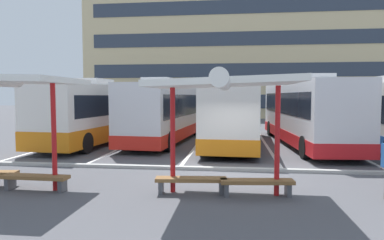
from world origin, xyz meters
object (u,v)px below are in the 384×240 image
coach_bus_2 (234,116)px  waiting_shelter_1 (224,85)px  bench_3 (257,184)px  coach_bus_1 (167,112)px  coach_bus_0 (106,113)px  bench_2 (191,181)px  bench_1 (36,179)px  coach_bus_3 (305,113)px

coach_bus_2 → waiting_shelter_1: (-0.28, -10.23, 1.39)m
bench_3 → coach_bus_1: bearing=113.0°
coach_bus_0 → coach_bus_2: 7.72m
coach_bus_1 → bench_2: size_ratio=5.37×
coach_bus_1 → waiting_shelter_1: bearing=-71.4°
coach_bus_2 → waiting_shelter_1: coach_bus_2 is taller
coach_bus_2 → bench_1: size_ratio=5.85×
coach_bus_0 → waiting_shelter_1: size_ratio=2.46×
coach_bus_1 → waiting_shelter_1: 11.65m
coach_bus_0 → coach_bus_2: (7.69, -0.67, -0.08)m
bench_1 → bench_3: 6.25m
bench_3 → waiting_shelter_1: bearing=-171.1°
coach_bus_2 → bench_1: coach_bus_2 is taller
coach_bus_1 → waiting_shelter_1: size_ratio=2.09×
bench_3 → bench_1: bearing=-177.9°
coach_bus_1 → waiting_shelter_1: (3.70, -10.98, 1.26)m
coach_bus_1 → coach_bus_3: coach_bus_3 is taller
waiting_shelter_1 → bench_2: (-0.90, 0.17, -2.65)m
coach_bus_2 → bench_1: 11.82m
bench_3 → coach_bus_3: bearing=72.6°
coach_bus_3 → bench_1: size_ratio=6.26×
coach_bus_1 → coach_bus_2: bearing=-10.6°
coach_bus_2 → coach_bus_3: coach_bus_3 is taller
bench_1 → bench_2: same height
coach_bus_0 → coach_bus_2: size_ratio=1.11×
coach_bus_0 → bench_2: coach_bus_0 is taller
coach_bus_3 → bench_2: coach_bus_3 is taller
coach_bus_0 → coach_bus_1: (3.71, 0.08, 0.05)m
bench_1 → waiting_shelter_1: 5.97m
bench_1 → bench_2: bearing=3.2°
waiting_shelter_1 → coach_bus_1: bearing=108.6°
bench_2 → coach_bus_3: bearing=63.9°
bench_1 → coach_bus_1: bearing=81.6°
coach_bus_0 → coach_bus_1: size_ratio=1.18×
coach_bus_0 → coach_bus_3: size_ratio=1.04×
coach_bus_2 → bench_3: 10.19m
waiting_shelter_1 → bench_3: bearing=8.9°
bench_1 → waiting_shelter_1: size_ratio=0.38×
bench_2 → waiting_shelter_1: bearing=-10.4°
coach_bus_3 → bench_2: 11.58m
coach_bus_1 → coach_bus_2: 4.05m
coach_bus_1 → coach_bus_3: (7.86, -0.49, 0.06)m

